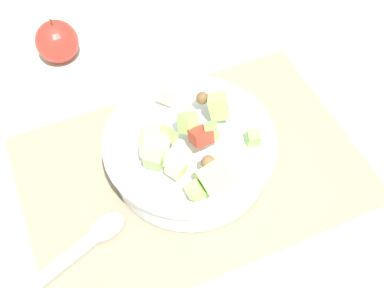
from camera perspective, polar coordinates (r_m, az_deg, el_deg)
name	(u,v)px	position (r m, az deg, el deg)	size (l,w,h in m)	color
ground_plane	(192,169)	(0.72, 0.00, -3.01)	(2.40, 2.40, 0.00)	silver
placemat	(192,168)	(0.72, 0.00, -2.88)	(0.50, 0.34, 0.01)	gray
salad_bowl	(192,148)	(0.69, -0.02, -0.42)	(0.25, 0.25, 0.11)	white
serving_spoon	(76,251)	(0.67, -13.74, -12.40)	(0.23, 0.11, 0.01)	#B7B7BC
whole_apple	(57,42)	(0.88, -15.90, 11.74)	(0.08, 0.08, 0.09)	red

